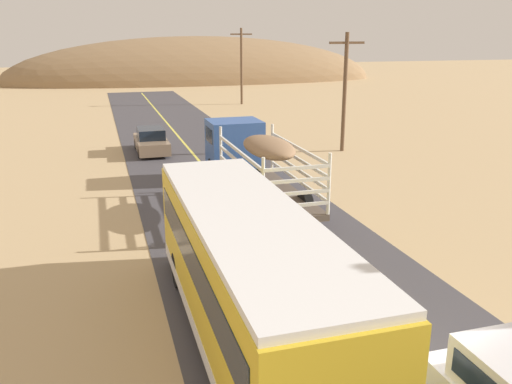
# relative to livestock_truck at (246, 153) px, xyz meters

# --- Properties ---
(livestock_truck) EXTENTS (2.53, 9.70, 3.02)m
(livestock_truck) POSITION_rel_livestock_truck_xyz_m (0.00, 0.00, 0.00)
(livestock_truck) COLOR #3359A5
(livestock_truck) RESTS_ON road_surface
(bus) EXTENTS (2.54, 10.00, 3.21)m
(bus) POSITION_rel_livestock_truck_xyz_m (-3.32, -12.04, -0.04)
(bus) COLOR gold
(bus) RESTS_ON road_surface
(car_far) EXTENTS (1.80, 4.40, 1.46)m
(car_far) POSITION_rel_livestock_truck_xyz_m (-3.33, 9.52, -1.10)
(car_far) COLOR #8C7259
(car_far) RESTS_ON road_surface
(power_pole_mid) EXTENTS (2.20, 0.24, 7.03)m
(power_pole_mid) POSITION_rel_livestock_truck_xyz_m (8.00, 6.74, 2.00)
(power_pole_mid) COLOR brown
(power_pole_mid) RESTS_ON ground
(power_pole_far) EXTENTS (2.20, 0.24, 7.50)m
(power_pole_far) POSITION_rel_livestock_truck_xyz_m (8.00, 30.56, 2.25)
(power_pole_far) COLOR brown
(power_pole_far) RESTS_ON ground
(distant_hill) EXTENTS (56.44, 16.29, 13.29)m
(distant_hill) POSITION_rel_livestock_truck_xyz_m (8.64, 58.72, -1.79)
(distant_hill) COLOR #8D6E4C
(distant_hill) RESTS_ON ground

